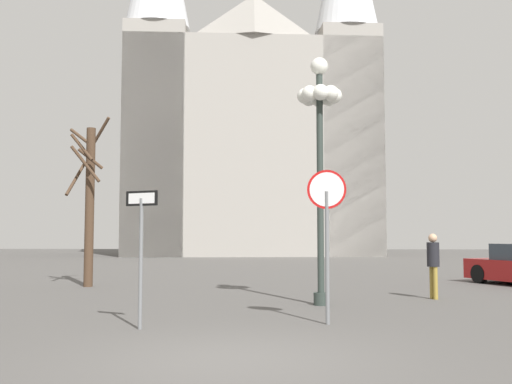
{
  "coord_description": "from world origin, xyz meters",
  "views": [
    {
      "loc": [
        0.65,
        -7.92,
        1.68
      ],
      "look_at": [
        -0.57,
        20.88,
        3.8
      ],
      "focal_mm": 40.86,
      "sensor_mm": 36.0,
      "label": 1
    }
  ],
  "objects_px": {
    "one_way_arrow_sign": "(141,240)",
    "street_lamp": "(320,121)",
    "cathedral": "(251,128)",
    "bare_tree": "(89,199)",
    "stop_sign": "(327,216)",
    "pedestrian_walking": "(433,259)"
  },
  "relations": [
    {
      "from": "stop_sign",
      "to": "street_lamp",
      "type": "bearing_deg",
      "value": 88.45
    },
    {
      "from": "cathedral",
      "to": "pedestrian_walking",
      "type": "bearing_deg",
      "value": -78.97
    },
    {
      "from": "street_lamp",
      "to": "cathedral",
      "type": "bearing_deg",
      "value": 95.65
    },
    {
      "from": "cathedral",
      "to": "street_lamp",
      "type": "height_order",
      "value": "cathedral"
    },
    {
      "from": "one_way_arrow_sign",
      "to": "street_lamp",
      "type": "height_order",
      "value": "street_lamp"
    },
    {
      "from": "cathedral",
      "to": "stop_sign",
      "type": "xyz_separation_m",
      "value": [
        3.34,
        -37.57,
        -8.67
      ]
    },
    {
      "from": "one_way_arrow_sign",
      "to": "bare_tree",
      "type": "height_order",
      "value": "bare_tree"
    },
    {
      "from": "stop_sign",
      "to": "cathedral",
      "type": "bearing_deg",
      "value": 95.08
    },
    {
      "from": "one_way_arrow_sign",
      "to": "pedestrian_walking",
      "type": "relative_size",
      "value": 1.45
    },
    {
      "from": "one_way_arrow_sign",
      "to": "stop_sign",
      "type": "bearing_deg",
      "value": 11.76
    },
    {
      "from": "stop_sign",
      "to": "one_way_arrow_sign",
      "type": "height_order",
      "value": "stop_sign"
    },
    {
      "from": "street_lamp",
      "to": "bare_tree",
      "type": "height_order",
      "value": "street_lamp"
    },
    {
      "from": "cathedral",
      "to": "bare_tree",
      "type": "height_order",
      "value": "cathedral"
    },
    {
      "from": "one_way_arrow_sign",
      "to": "street_lamp",
      "type": "bearing_deg",
      "value": 46.77
    },
    {
      "from": "street_lamp",
      "to": "pedestrian_walking",
      "type": "relative_size",
      "value": 3.53
    },
    {
      "from": "stop_sign",
      "to": "pedestrian_walking",
      "type": "relative_size",
      "value": 1.71
    },
    {
      "from": "bare_tree",
      "to": "pedestrian_walking",
      "type": "xyz_separation_m",
      "value": [
        10.25,
        -3.18,
        -1.81
      ]
    },
    {
      "from": "street_lamp",
      "to": "bare_tree",
      "type": "bearing_deg",
      "value": 147.33
    },
    {
      "from": "stop_sign",
      "to": "bare_tree",
      "type": "xyz_separation_m",
      "value": [
        -7.13,
        7.61,
        0.82
      ]
    },
    {
      "from": "stop_sign",
      "to": "pedestrian_walking",
      "type": "xyz_separation_m",
      "value": [
        3.12,
        4.43,
        -0.99
      ]
    },
    {
      "from": "one_way_arrow_sign",
      "to": "bare_tree",
      "type": "xyz_separation_m",
      "value": [
        -3.75,
        8.31,
        1.25
      ]
    },
    {
      "from": "cathedral",
      "to": "street_lamp",
      "type": "bearing_deg",
      "value": -84.35
    }
  ]
}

